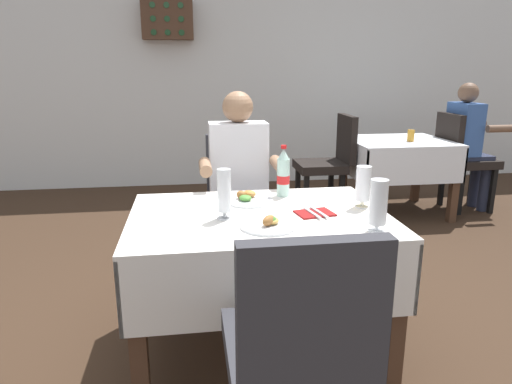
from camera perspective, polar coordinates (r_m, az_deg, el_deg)
ground_plane at (r=2.56m, az=-0.93°, el=-17.83°), size 11.00×11.00×0.00m
back_wall at (r=5.65m, az=-5.71°, el=16.09°), size 11.00×0.12×2.99m
main_dining_table at (r=2.24m, az=0.37°, el=-6.71°), size 1.22×0.87×0.73m
chair_far_diner_seat at (r=3.01m, az=-1.97°, el=-1.03°), size 0.44×0.50×0.97m
chair_near_camera_side at (r=1.52m, az=5.27°, el=-18.54°), size 0.44×0.50×0.97m
seated_diner_far at (r=2.87m, az=-2.07°, el=1.37°), size 0.50×0.46×1.26m
plate_near_camera at (r=2.00m, az=1.63°, el=-3.99°), size 0.25×0.25×0.06m
plate_far_diner at (r=2.37m, az=-0.96°, el=-0.86°), size 0.24×0.24×0.05m
beer_glass_left at (r=2.31m, az=13.16°, el=0.79°), size 0.07×0.07×0.21m
beer_glass_middle at (r=1.97m, az=14.92°, el=-1.68°), size 0.07×0.07×0.23m
beer_glass_right at (r=2.08m, az=-3.97°, el=-0.25°), size 0.07×0.07×0.23m
cola_bottle_primary at (r=2.46m, az=3.41°, el=2.26°), size 0.07×0.07×0.28m
napkin_cutlery_set at (r=2.19m, az=7.30°, el=-2.61°), size 0.19×0.20×0.01m
background_dining_table at (r=4.67m, az=17.09°, el=4.02°), size 0.94×0.84×0.73m
background_chair_left at (r=4.42m, az=9.11°, el=4.03°), size 0.50×0.44×0.97m
background_chair_right at (r=4.99m, az=24.17°, el=4.15°), size 0.50×0.44×0.97m
background_patron at (r=5.00m, az=24.84°, el=5.91°), size 0.46×0.50×1.26m
background_table_tumbler at (r=4.57m, az=18.67°, el=6.65°), size 0.06×0.06×0.11m
wall_bottle_rack at (r=5.50m, az=-10.94°, el=20.26°), size 0.56×0.21×0.42m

